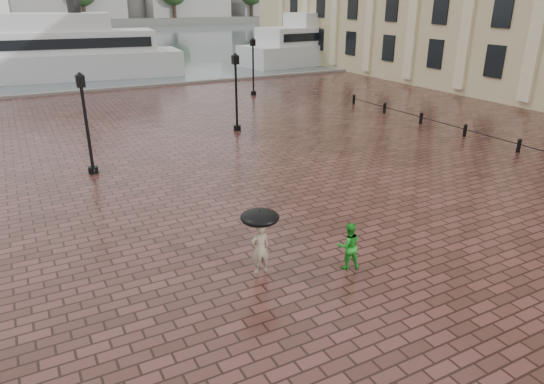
{
  "coord_description": "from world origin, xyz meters",
  "views": [
    {
      "loc": [
        -8.64,
        -12.25,
        7.42
      ],
      "look_at": [
        -1.55,
        1.01,
        1.4
      ],
      "focal_mm": 32.0,
      "sensor_mm": 36.0,
      "label": 1
    }
  ],
  "objects": [
    {
      "name": "umbrella",
      "position": [
        -3.17,
        -1.3,
        1.76
      ],
      "size": [
        1.1,
        1.1,
        1.1
      ],
      "color": "black",
      "rests_on": "ground"
    },
    {
      "name": "far_shore",
      "position": [
        0.0,
        160.0,
        1.0
      ],
      "size": [
        300.0,
        60.0,
        2.0
      ],
      "primitive_type": "cube",
      "color": "#4C4C47",
      "rests_on": "ground"
    },
    {
      "name": "harbour_water",
      "position": [
        0.0,
        92.0,
        0.0
      ],
      "size": [
        240.0,
        240.0,
        0.0
      ],
      "primitive_type": "plane",
      "color": "#4C5A5D",
      "rests_on": "ground"
    },
    {
      "name": "ferry_far",
      "position": [
        27.77,
        40.12,
        2.41
      ],
      "size": [
        24.95,
        8.77,
        8.01
      ],
      "rotation": [
        0.0,
        0.0,
        0.12
      ],
      "color": "silver",
      "rests_on": "ground"
    },
    {
      "name": "child_pedestrian",
      "position": [
        -0.77,
        -2.26,
        0.72
      ],
      "size": [
        0.83,
        0.73,
        1.44
      ],
      "primitive_type": "imported",
      "rotation": [
        0.0,
        0.0,
        2.84
      ],
      "color": "#1B931F",
      "rests_on": "ground"
    },
    {
      "name": "adult_pedestrian",
      "position": [
        -3.17,
        -1.3,
        0.78
      ],
      "size": [
        0.59,
        0.41,
        1.55
      ],
      "primitive_type": "imported",
      "rotation": [
        0.0,
        0.0,
        3.07
      ],
      "color": "gray",
      "rests_on": "ground"
    },
    {
      "name": "quay_edge",
      "position": [
        0.0,
        32.0,
        0.0
      ],
      "size": [
        80.0,
        0.6,
        0.3
      ],
      "primitive_type": "cube",
      "color": "slate",
      "rests_on": "ground"
    },
    {
      "name": "bollard_row",
      "position": [
        14.0,
        6.5,
        0.4
      ],
      "size": [
        0.22,
        21.22,
        0.73
      ],
      "color": "black",
      "rests_on": "ground"
    },
    {
      "name": "street_lamps",
      "position": [
        -1.5,
        17.5,
        2.33
      ],
      "size": [
        21.44,
        14.44,
        4.4
      ],
      "color": "black",
      "rests_on": "ground"
    },
    {
      "name": "ground",
      "position": [
        0.0,
        0.0,
        0.0
      ],
      "size": [
        300.0,
        300.0,
        0.0
      ],
      "primitive_type": "plane",
      "color": "#3A201A",
      "rests_on": "ground"
    },
    {
      "name": "ferry_near",
      "position": [
        -4.99,
        41.14,
        2.52
      ],
      "size": [
        26.1,
        8.92,
        8.39
      ],
      "rotation": [
        0.0,
        0.0,
        -0.11
      ],
      "color": "silver",
      "rests_on": "ground"
    }
  ]
}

